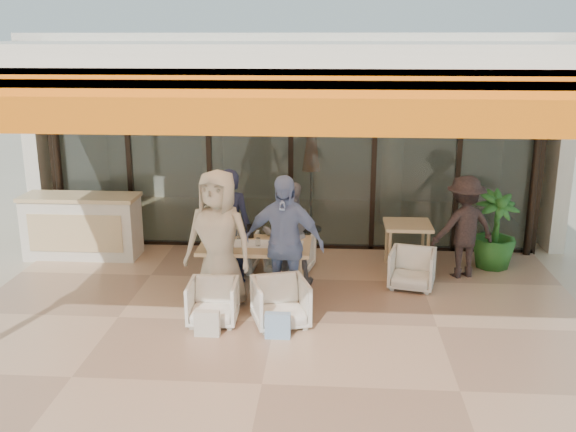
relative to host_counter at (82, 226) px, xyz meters
name	(u,v)px	position (x,y,z in m)	size (l,w,h in m)	color
ground	(275,324)	(3.32, -2.30, -0.53)	(70.00, 70.00, 0.00)	#C6B293
terrace_floor	(275,323)	(3.32, -2.30, -0.53)	(8.00, 6.00, 0.01)	tan
terrace_structure	(271,57)	(3.32, -2.56, 2.72)	(8.00, 6.00, 3.40)	silver
glass_storefront	(291,155)	(3.32, 0.70, 1.07)	(8.08, 0.10, 3.20)	#9EADA3
interior_block	(299,103)	(3.33, 3.02, 1.70)	(9.05, 3.62, 3.52)	silver
host_counter	(82,226)	(0.00, 0.00, 0.00)	(1.85, 0.65, 1.04)	silver
dining_table	(255,248)	(2.97, -1.38, 0.16)	(1.50, 0.90, 0.93)	#D8B784
chair_far_left	(236,250)	(2.55, -0.44, -0.21)	(0.63, 0.59, 0.65)	white
chair_far_right	(291,251)	(3.39, -0.44, -0.20)	(0.65, 0.61, 0.67)	white
chair_near_left	(213,300)	(2.55, -2.34, -0.22)	(0.60, 0.56, 0.61)	white
chair_near_right	(280,301)	(3.39, -2.34, -0.20)	(0.64, 0.60, 0.66)	white
diner_navy	(230,227)	(2.55, -0.94, 0.32)	(0.62, 0.41, 1.70)	#191E37
diner_grey	(288,234)	(3.39, -0.94, 0.23)	(0.74, 0.57, 1.52)	slate
diner_cream	(218,240)	(2.55, -1.84, 0.40)	(0.91, 0.59, 1.86)	beige
diner_periwinkle	(283,244)	(3.39, -1.84, 0.37)	(1.06, 0.44, 1.80)	#7994CA
tote_bag_cream	(207,324)	(2.55, -2.74, -0.36)	(0.30, 0.10, 0.34)	silver
tote_bag_blue	(278,327)	(3.39, -2.74, -0.36)	(0.30, 0.10, 0.34)	#99BFD8
side_table	(407,230)	(5.15, -0.23, 0.11)	(0.70, 0.70, 0.74)	#D8B784
side_chair	(412,267)	(5.15, -0.98, -0.22)	(0.61, 0.57, 0.63)	white
standing_woman	(464,227)	(5.93, -0.47, 0.24)	(0.99, 0.57, 1.54)	black
potted_palm	(494,231)	(6.48, -0.06, 0.08)	(0.68, 0.68, 1.21)	#1E5919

